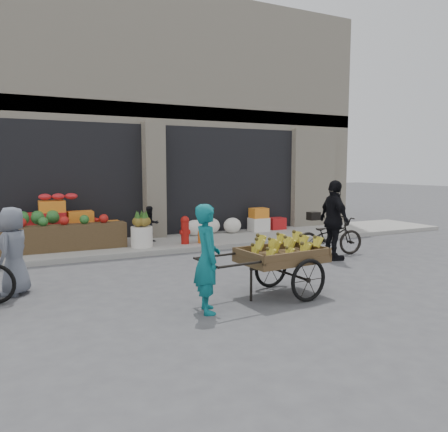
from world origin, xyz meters
name	(u,v)px	position (x,y,z in m)	size (l,w,h in m)	color
ground	(238,283)	(0.00, 0.00, 0.00)	(80.00, 80.00, 0.00)	#424244
sidewalk	(165,244)	(0.00, 4.10, 0.06)	(18.00, 2.20, 0.12)	gray
building	(126,127)	(0.00, 8.03, 3.37)	(14.00, 6.45, 7.00)	beige
fruit_display	(62,225)	(-2.48, 4.38, 0.67)	(3.10, 1.12, 1.24)	red
pineapple_bin	(142,237)	(-0.75, 3.60, 0.37)	(0.52, 0.52, 0.50)	silver
fire_hydrant	(185,229)	(0.35, 3.55, 0.50)	(0.22, 0.22, 0.71)	#A5140F
orange_bucket	(204,237)	(0.85, 3.50, 0.27)	(0.32, 0.32, 0.30)	orange
right_bay_goods	(242,223)	(2.61, 4.70, 0.41)	(3.35, 0.60, 0.70)	silver
seated_person	(151,224)	(-0.35, 4.20, 0.58)	(0.45, 0.35, 0.93)	black
banana_cart	(279,254)	(0.23, -0.95, 0.69)	(2.32, 1.11, 0.94)	brown
vendor_woman	(207,259)	(-1.10, -1.16, 0.77)	(0.56, 0.37, 1.54)	#0D6167
vendor_grey	(14,251)	(-3.55, 0.98, 0.71)	(0.69, 0.45, 1.42)	slate
bicycle	(329,236)	(3.04, 1.25, 0.45)	(0.60, 1.72, 0.90)	black
cyclist	(334,220)	(2.84, 0.85, 0.88)	(1.04, 0.43, 1.77)	black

